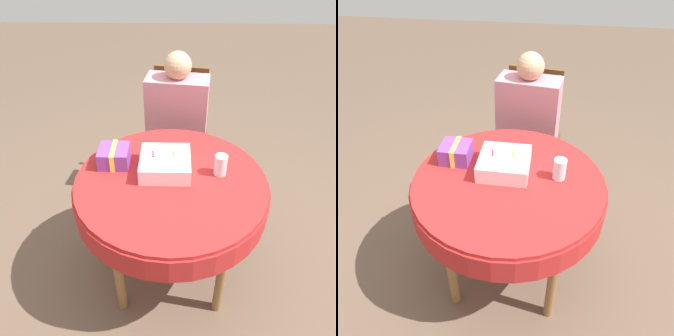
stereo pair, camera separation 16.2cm
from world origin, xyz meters
TOP-DOWN VIEW (x-y plane):
  - ground_plane at (0.00, 0.00)m, footprint 12.00×12.00m
  - dining_table at (0.00, 0.00)m, footprint 0.98×0.98m
  - chair at (0.04, 0.83)m, footprint 0.48×0.48m
  - person at (0.03, 0.73)m, footprint 0.44×0.34m
  - birthday_cake at (-0.03, 0.07)m, footprint 0.26×0.26m
  - drinking_glass at (0.25, 0.05)m, footprint 0.06×0.06m
  - gift_box at (-0.30, 0.12)m, footprint 0.16×0.16m

SIDE VIEW (x-z plane):
  - ground_plane at x=0.00m, z-range 0.00..0.00m
  - chair at x=0.04m, z-range 0.04..0.99m
  - dining_table at x=0.00m, z-range 0.28..1.01m
  - person at x=0.03m, z-range 0.12..1.24m
  - birthday_cake at x=-0.03m, z-range 0.71..0.84m
  - gift_box at x=-0.30m, z-range 0.73..0.83m
  - drinking_glass at x=0.25m, z-range 0.73..0.84m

